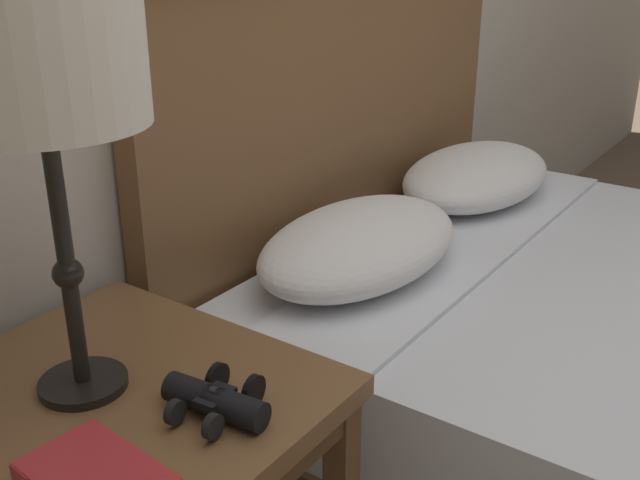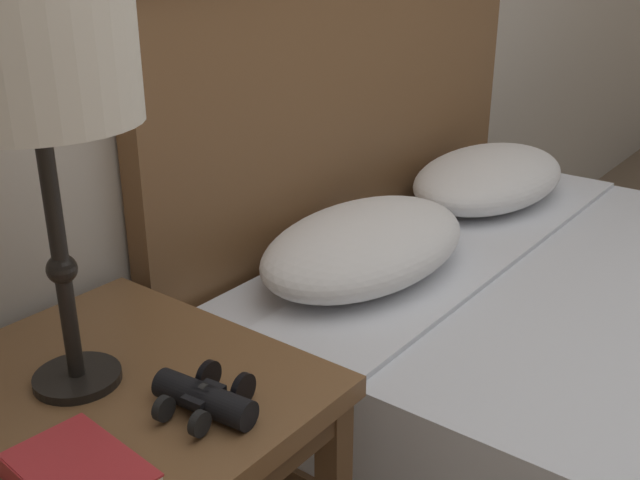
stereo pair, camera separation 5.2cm
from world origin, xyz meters
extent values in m
cube|color=brown|center=(-0.60, 0.65, 0.59)|extent=(0.58, 0.58, 0.04)
cube|color=brown|center=(-0.60, 0.65, 0.54)|extent=(0.55, 0.55, 0.05)
cube|color=brown|center=(-0.35, 0.91, 0.28)|extent=(0.04, 0.04, 0.57)
cube|color=white|center=(0.48, 0.58, 0.51)|extent=(1.38, 0.28, 0.01)
cube|color=brown|center=(0.48, 0.93, 0.57)|extent=(1.51, 0.06, 1.14)
ellipsoid|color=white|center=(0.17, 0.69, 0.58)|extent=(0.60, 0.36, 0.15)
ellipsoid|color=white|center=(0.80, 0.69, 0.58)|extent=(0.60, 0.36, 0.15)
cylinder|color=black|center=(-0.59, 0.70, 0.61)|extent=(0.13, 0.13, 0.01)
cylinder|color=black|center=(-0.59, 0.70, 0.81)|extent=(0.02, 0.02, 0.38)
sphere|color=black|center=(-0.59, 0.70, 0.79)|extent=(0.04, 0.04, 0.04)
cylinder|color=silver|center=(-0.59, 0.70, 1.10)|extent=(0.27, 0.27, 0.20)
cube|color=silver|center=(-0.73, 0.50, 0.62)|extent=(0.13, 0.19, 0.03)
cube|color=#B2282D|center=(-0.73, 0.50, 0.64)|extent=(0.13, 0.19, 0.00)
cylinder|color=black|center=(-0.52, 0.46, 0.63)|extent=(0.05, 0.10, 0.04)
cylinder|color=black|center=(-0.48, 0.46, 0.63)|extent=(0.05, 0.01, 0.05)
cylinder|color=black|center=(-0.57, 0.45, 0.63)|extent=(0.04, 0.02, 0.04)
cylinder|color=black|center=(-0.53, 0.52, 0.63)|extent=(0.05, 0.10, 0.04)
cylinder|color=black|center=(-0.48, 0.53, 0.63)|extent=(0.05, 0.01, 0.05)
cylinder|color=black|center=(-0.58, 0.52, 0.63)|extent=(0.04, 0.02, 0.04)
cube|color=black|center=(-0.53, 0.49, 0.63)|extent=(0.06, 0.04, 0.01)
cylinder|color=black|center=(-0.53, 0.49, 0.64)|extent=(0.02, 0.01, 0.02)
camera|label=1|loc=(-1.16, -0.13, 1.23)|focal=42.00mm
camera|label=2|loc=(-1.13, -0.17, 1.23)|focal=42.00mm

